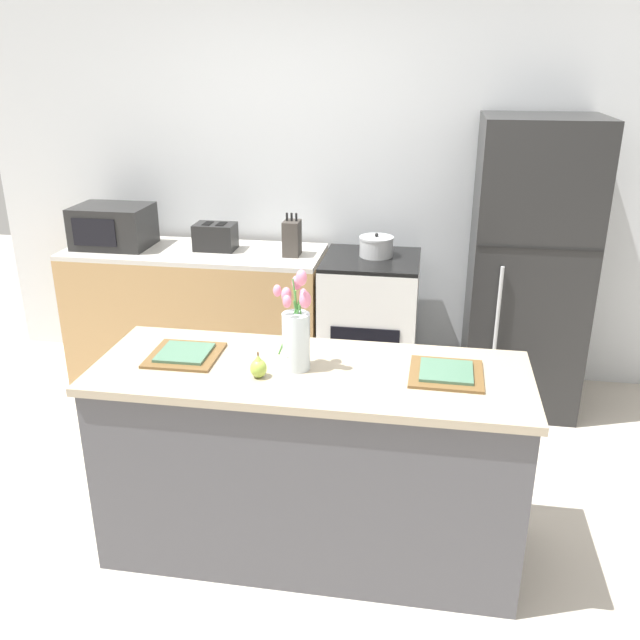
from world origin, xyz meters
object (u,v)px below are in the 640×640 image
Objects in this scene: stove_range at (369,325)px; refrigerator at (528,268)px; pear_figurine at (258,367)px; knife_block at (292,238)px; flower_vase at (296,332)px; plate_setting_left at (185,354)px; plate_setting_right at (446,373)px; toaster at (215,237)px; cooking_pot at (376,246)px; microwave at (113,226)px.

stove_range is 0.51× the size of refrigerator.
knife_block reaches higher than pear_figurine.
refrigerator is at bearing 55.30° from flower_vase.
pear_figurine is 0.39m from plate_setting_left.
refrigerator reaches higher than plate_setting_right.
pear_figurine is at bearing -67.23° from toaster.
refrigerator is 6.34× the size of toaster.
stove_range is 1.15m from toaster.
knife_block reaches higher than cooking_pot.
refrigerator reaches higher than pear_figurine.
refrigerator is at bearing 72.32° from plate_setting_right.
flower_vase reaches higher than pear_figurine.
knife_block is at bearing -177.72° from stove_range.
microwave is at bearing 123.90° from plate_setting_left.
stove_range is at bearing -1.69° from toaster.
microwave is (-1.55, 1.60, -0.00)m from flower_vase.
flower_vase reaches higher than plate_setting_right.
pear_figurine is 1.78m from cooking_pot.
plate_setting_left is 1.75m from cooking_pot.
flower_vase reaches higher than plate_setting_left.
knife_block is at bearing 84.44° from plate_setting_left.
cooking_pot is at bearing 83.73° from flower_vase.
cooking_pot is (0.68, 1.61, 0.07)m from plate_setting_left.
cooking_pot is at bearing 1.56° from microwave.
refrigerator is 0.93m from cooking_pot.
refrigerator is 6.57× the size of knife_block.
toaster is 0.52m from knife_block.
toaster is 1.04× the size of knife_block.
cooking_pot reaches higher than plate_setting_left.
plate_setting_right is at bearing -58.34° from knife_block.
stove_range is 1.80m from microwave.
toaster is at bearing 174.48° from knife_block.
pear_figurine is (-0.13, -0.11, -0.11)m from flower_vase.
pear_figurine is at bearing -21.34° from plate_setting_left.
microwave reaches higher than plate_setting_left.
stove_range is 1.75m from plate_setting_left.
flower_vase is 1.61× the size of knife_block.
plate_setting_left is at bearing 176.19° from flower_vase.
toaster is 1.30× the size of cooking_pot.
stove_range is 1.04m from refrigerator.
stove_range is 1.89× the size of microwave.
plate_setting_right reaches higher than stove_range.
refrigerator is at bearing -0.85° from toaster.
cooking_pot is (1.04, 0.02, -0.02)m from toaster.
plate_setting_right is at bearing -75.16° from cooking_pot.
cooking_pot reaches higher than pear_figurine.
knife_block reaches higher than toaster.
toaster reaches higher than cooking_pot.
refrigerator is at bearing 0.03° from microwave.
plate_setting_right is 2.17m from toaster.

